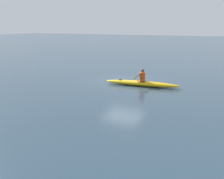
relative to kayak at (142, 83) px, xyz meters
The scene contains 3 objects.
ground_plane 1.87m from the kayak, 30.81° to the right, with size 160.00×160.00×0.00m, color #283D4C.
kayak is the anchor object (origin of this frame).
kayaker 0.47m from the kayak, behind, with size 0.51×2.40×0.74m.
Camera 1 is at (-6.99, 15.80, 3.59)m, focal length 42.63 mm.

